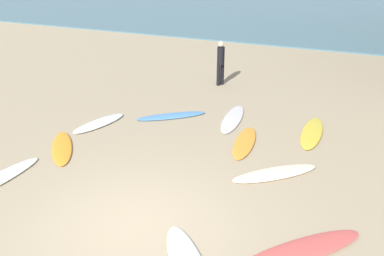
# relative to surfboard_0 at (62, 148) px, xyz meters

# --- Properties ---
(ground_plane) EXTENTS (120.00, 120.00, 0.00)m
(ground_plane) POSITION_rel_surfboard_0_xyz_m (3.51, -2.05, -0.03)
(ground_plane) COLOR tan
(ocean_water) EXTENTS (120.00, 40.00, 0.08)m
(ocean_water) POSITION_rel_surfboard_0_xyz_m (3.51, 34.86, 0.01)
(ocean_water) COLOR slate
(ocean_water) RESTS_ON ground_plane
(surfboard_0) EXTENTS (1.78, 1.97, 0.07)m
(surfboard_0) POSITION_rel_surfboard_0_xyz_m (0.00, 0.00, 0.00)
(surfboard_0) COLOR orange
(surfboard_0) RESTS_ON ground_plane
(surfboard_1) EXTENTS (0.90, 2.49, 0.07)m
(surfboard_1) POSITION_rel_surfboard_0_xyz_m (3.40, 3.85, -0.00)
(surfboard_1) COLOR white
(surfboard_1) RESTS_ON ground_plane
(surfboard_2) EXTENTS (0.71, 2.45, 0.08)m
(surfboard_2) POSITION_rel_surfboard_0_xyz_m (5.83, 3.76, 0.01)
(surfboard_2) COLOR yellow
(surfboard_2) RESTS_ON ground_plane
(surfboard_4) EXTENTS (1.96, 1.94, 0.08)m
(surfboard_4) POSITION_rel_surfboard_0_xyz_m (5.47, 0.99, 0.01)
(surfboard_4) COLOR #F9E5C8
(surfboard_4) RESTS_ON ground_plane
(surfboard_5) EXTENTS (0.94, 2.00, 0.09)m
(surfboard_5) POSITION_rel_surfboard_0_xyz_m (-0.12, 1.80, 0.01)
(surfboard_5) COLOR white
(surfboard_5) RESTS_ON ground_plane
(surfboard_6) EXTENTS (2.11, 2.28, 0.08)m
(surfboard_6) POSITION_rel_surfboard_0_xyz_m (6.57, -1.50, 0.01)
(surfboard_6) COLOR #D75651
(surfboard_6) RESTS_ON ground_plane
(surfboard_7) EXTENTS (2.00, 1.84, 0.07)m
(surfboard_7) POSITION_rel_surfboard_0_xyz_m (1.57, 3.25, 0.00)
(surfboard_7) COLOR #5393DA
(surfboard_7) RESTS_ON ground_plane
(surfboard_8) EXTENTS (0.84, 2.21, 0.07)m
(surfboard_8) POSITION_rel_surfboard_0_xyz_m (4.28, 2.33, 0.00)
(surfboard_8) COLOR orange
(surfboard_8) RESTS_ON ground_plane
(beachgoer_far) EXTENTS (0.37, 0.37, 1.70)m
(beachgoer_far) POSITION_rel_surfboard_0_xyz_m (1.73, 7.08, 0.91)
(beachgoer_far) COLOR black
(beachgoer_far) RESTS_ON ground_plane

